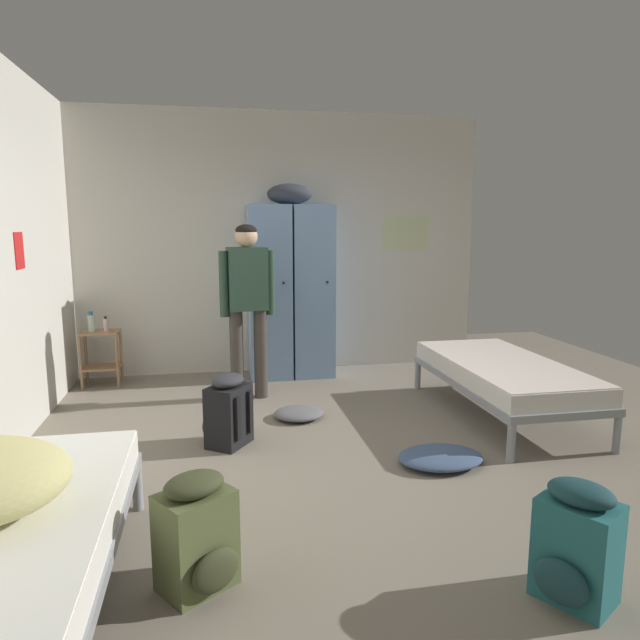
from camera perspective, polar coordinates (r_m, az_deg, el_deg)
name	(u,v)px	position (r m, az deg, el deg)	size (l,w,h in m)	color
ground_plane	(327,455)	(4.25, 0.67, -13.33)	(8.21, 8.21, 0.00)	gray
room_backdrop	(161,250)	(5.07, -15.51, 6.72)	(4.54, 5.19, 2.86)	beige
locker_bank	(290,288)	(6.21, -2.96, 3.24)	(0.90, 0.55, 2.07)	#7A9ECC
shelf_unit	(101,353)	(6.30, -20.96, -3.05)	(0.38, 0.30, 0.57)	#99704C
bed_right	(503,373)	(5.19, 17.73, -5.08)	(0.90, 1.90, 0.49)	gray
person_traveler	(248,295)	(5.38, -7.23, 2.47)	(0.52, 0.26, 1.65)	#3D3833
water_bottle	(91,322)	(6.28, -21.82, -0.23)	(0.07, 0.07, 0.20)	silver
lotion_bottle	(106,325)	(6.19, -20.55, -0.45)	(0.05, 0.05, 0.16)	beige
backpack_olive	(197,535)	(2.82, -12.13, -20.20)	(0.41, 0.41, 0.55)	#566038
backpack_black	(227,411)	(4.40, -9.20, -8.98)	(0.41, 0.41, 0.55)	black
backpack_teal	(576,545)	(2.92, 24.15, -19.78)	(0.41, 0.40, 0.55)	#23666B
clothes_pile_denim	(440,457)	(4.17, 11.90, -13.23)	(0.60, 0.46, 0.10)	#42567A
clothes_pile_grey	(299,413)	(4.98, -2.12, -9.26)	(0.42, 0.39, 0.09)	slate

